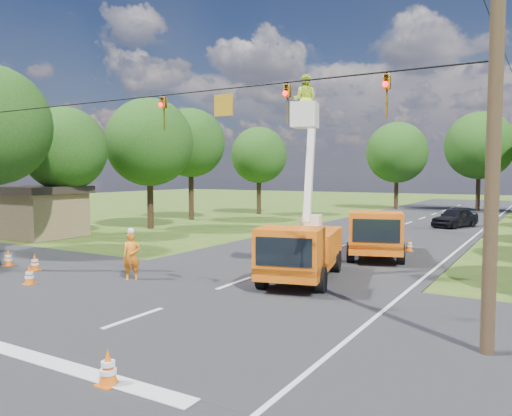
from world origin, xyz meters
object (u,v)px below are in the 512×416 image
Objects in this scene: traffic_cone_4 at (29,275)px; traffic_cone_6 at (8,258)px; tree_left_e at (191,143)px; tree_far_b at (479,146)px; tree_left_c at (64,149)px; traffic_cone_5 at (35,262)px; shed at (37,211)px; tree_left_f at (259,155)px; pole_right_near at (494,118)px; ground_worker at (132,256)px; traffic_cone_1 at (108,368)px; bucket_truck at (302,237)px; tree_left_d at (149,142)px; traffic_cone_3 at (336,254)px; traffic_cone_7 at (409,245)px; tree_far_a at (397,153)px; traffic_cone_2 at (293,261)px; second_truck at (375,232)px; distant_car at (455,218)px.

traffic_cone_4 and traffic_cone_6 have the same top height.
traffic_cone_6 is 22.93m from tree_left_e.
tree_left_e is 0.91× the size of tree_far_b.
tree_left_e is (-0.30, 13.00, 1.05)m from tree_left_c.
traffic_cone_5 is 0.13× the size of shed.
pole_right_near is at bearing -52.16° from tree_left_f.
tree_far_b is at bearing 45.19° from ground_worker.
shed reaches higher than traffic_cone_1.
tree_left_d is (-16.79, 10.26, 4.50)m from bucket_truck.
tree_far_b is (9.16, 45.82, 6.45)m from traffic_cone_4.
bucket_truck is at bearing -85.53° from traffic_cone_3.
pole_right_near is at bearing -69.99° from traffic_cone_7.
traffic_cone_5 and traffic_cone_7 have the same top height.
tree_left_c reaches higher than ground_worker.
traffic_cone_3 and traffic_cone_4 have the same top height.
tree_far_a is (3.24, 42.13, 5.83)m from traffic_cone_5.
traffic_cone_2 is 39.19m from tree_far_b.
traffic_cone_2 is (-1.93, -4.73, -0.83)m from second_truck.
pole_right_near is at bearing 3.19° from traffic_cone_4.
pole_right_near is 1.08× the size of tree_left_d.
shed is at bearing 138.24° from traffic_cone_6.
tree_left_c is 35.90m from tree_far_a.
traffic_cone_3 is 18.65m from tree_left_c.
tree_left_d is at bearing 175.87° from traffic_cone_7.
shed is (-21.52, -5.66, 1.26)m from traffic_cone_7.
traffic_cone_6 is 19.22m from pole_right_near.
second_truck is at bearing -12.37° from tree_left_d.
traffic_cone_4 is 2.68m from traffic_cone_5.
tree_left_f is 0.81× the size of tree_far_b.
traffic_cone_1 is 0.13× the size of shed.
ground_worker reaches higher than traffic_cone_4.
traffic_cone_3 is 1.00× the size of traffic_cone_6.
distant_car is 28.69m from shed.
distant_car is at bearing 41.05° from shed.
tree_far_b is at bearing 59.04° from tree_left_d.
ground_worker is 0.21× the size of tree_left_f.
ground_worker is at bearing -23.94° from shed.
tree_left_d is at bearing 160.22° from traffic_cone_3.
traffic_cone_4 is 0.07× the size of tree_far_a.
traffic_cone_7 is 25.12m from tree_left_f.
second_truck is 16.51m from traffic_cone_1.
distant_car reaches higher than traffic_cone_3.
pole_right_near is at bearing -2.91° from traffic_cone_6.
tree_left_c reaches higher than bucket_truck.
tree_far_b is at bearing 74.68° from bucket_truck.
traffic_cone_6 is (-1.86, 0.07, 0.00)m from traffic_cone_5.
traffic_cone_4 is at bearing 152.78° from traffic_cone_1.
traffic_cone_1 is 0.07× the size of tree_far_a.
traffic_cone_6 is 15.96m from tree_left_d.
tree_far_a is at bearing 107.43° from pole_right_near.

